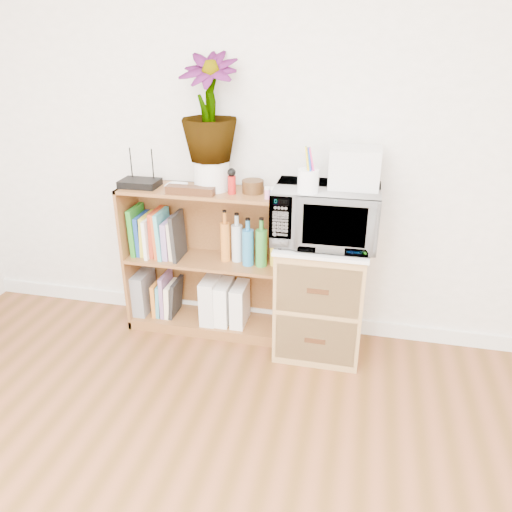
% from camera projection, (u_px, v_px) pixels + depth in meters
% --- Properties ---
extents(skirting_board, '(4.00, 0.02, 0.10)m').
position_uv_depth(skirting_board, '(263.00, 315.00, 3.38)').
color(skirting_board, white).
rests_on(skirting_board, ground).
extents(bookshelf, '(1.00, 0.30, 0.95)m').
position_uv_depth(bookshelf, '(204.00, 262.00, 3.15)').
color(bookshelf, brown).
rests_on(bookshelf, ground).
extents(wicker_unit, '(0.50, 0.45, 0.70)m').
position_uv_depth(wicker_unit, '(321.00, 298.00, 2.99)').
color(wicker_unit, '#9E7542').
rests_on(wicker_unit, ground).
extents(microwave, '(0.58, 0.40, 0.32)m').
position_uv_depth(microwave, '(325.00, 215.00, 2.76)').
color(microwave, silver).
rests_on(microwave, wicker_unit).
extents(pen_cup, '(0.11, 0.11, 0.12)m').
position_uv_depth(pen_cup, '(308.00, 181.00, 2.59)').
color(pen_cup, white).
rests_on(pen_cup, microwave).
extents(small_appliance, '(0.27, 0.22, 0.21)m').
position_uv_depth(small_appliance, '(355.00, 168.00, 2.67)').
color(small_appliance, silver).
rests_on(small_appliance, microwave).
extents(router, '(0.23, 0.16, 0.04)m').
position_uv_depth(router, '(140.00, 183.00, 3.01)').
color(router, black).
rests_on(router, bookshelf).
extents(white_bowl, '(0.13, 0.13, 0.03)m').
position_uv_depth(white_bowl, '(177.00, 187.00, 2.95)').
color(white_bowl, silver).
rests_on(white_bowl, bookshelf).
extents(plant_pot, '(0.21, 0.21, 0.18)m').
position_uv_depth(plant_pot, '(211.00, 175.00, 2.93)').
color(plant_pot, silver).
rests_on(plant_pot, bookshelf).
extents(potted_plant, '(0.33, 0.33, 0.59)m').
position_uv_depth(potted_plant, '(209.00, 108.00, 2.77)').
color(potted_plant, '#427E32').
rests_on(potted_plant, plant_pot).
extents(trinket_box, '(0.29, 0.07, 0.05)m').
position_uv_depth(trinket_box, '(190.00, 190.00, 2.87)').
color(trinket_box, '#351A0E').
rests_on(trinket_box, bookshelf).
extents(kokeshi_doll, '(0.05, 0.05, 0.10)m').
position_uv_depth(kokeshi_doll, '(232.00, 185.00, 2.86)').
color(kokeshi_doll, '#AE1715').
rests_on(kokeshi_doll, bookshelf).
extents(wooden_bowl, '(0.13, 0.13, 0.07)m').
position_uv_depth(wooden_bowl, '(253.00, 186.00, 2.89)').
color(wooden_bowl, '#39210F').
rests_on(wooden_bowl, bookshelf).
extents(paint_jars, '(0.11, 0.04, 0.06)m').
position_uv_depth(paint_jars, '(273.00, 194.00, 2.78)').
color(paint_jars, pink).
rests_on(paint_jars, bookshelf).
extents(file_box, '(0.08, 0.23, 0.28)m').
position_uv_depth(file_box, '(144.00, 292.00, 3.35)').
color(file_box, slate).
rests_on(file_box, bookshelf).
extents(magazine_holder_left, '(0.09, 0.24, 0.30)m').
position_uv_depth(magazine_holder_left, '(211.00, 299.00, 3.24)').
color(magazine_holder_left, silver).
rests_on(magazine_holder_left, bookshelf).
extents(magazine_holder_mid, '(0.09, 0.22, 0.28)m').
position_uv_depth(magazine_holder_mid, '(224.00, 302.00, 3.23)').
color(magazine_holder_mid, white).
rests_on(magazine_holder_mid, bookshelf).
extents(magazine_holder_right, '(0.09, 0.22, 0.27)m').
position_uv_depth(magazine_holder_right, '(240.00, 304.00, 3.21)').
color(magazine_holder_right, white).
rests_on(magazine_holder_right, bookshelf).
extents(cookbooks, '(0.32, 0.20, 0.31)m').
position_uv_depth(cookbooks, '(157.00, 234.00, 3.15)').
color(cookbooks, '#247D21').
rests_on(cookbooks, bookshelf).
extents(liquor_bottles, '(0.38, 0.07, 0.32)m').
position_uv_depth(liquor_bottles, '(251.00, 241.00, 3.02)').
color(liquor_bottles, orange).
rests_on(liquor_bottles, bookshelf).
extents(lower_books, '(0.17, 0.19, 0.29)m').
position_uv_depth(lower_books, '(167.00, 297.00, 3.33)').
color(lower_books, orange).
rests_on(lower_books, bookshelf).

